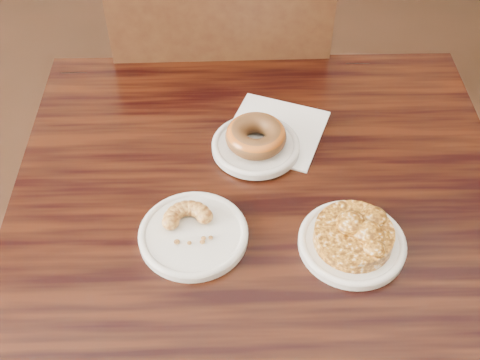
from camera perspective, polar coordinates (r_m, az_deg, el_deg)
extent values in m
cube|color=black|center=(1.31, 1.71, -13.21)|extent=(1.01, 1.01, 0.75)
cube|color=white|center=(1.13, 3.36, 4.69)|extent=(0.23, 0.23, 0.00)
cylinder|color=silver|center=(1.09, 1.50, 3.21)|extent=(0.16, 0.16, 0.01)
cylinder|color=silver|center=(0.96, -4.44, -5.22)|extent=(0.17, 0.17, 0.01)
cylinder|color=white|center=(0.96, 10.55, -5.93)|extent=(0.17, 0.17, 0.01)
torus|color=brown|center=(1.07, 1.53, 4.19)|extent=(0.11, 0.11, 0.04)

